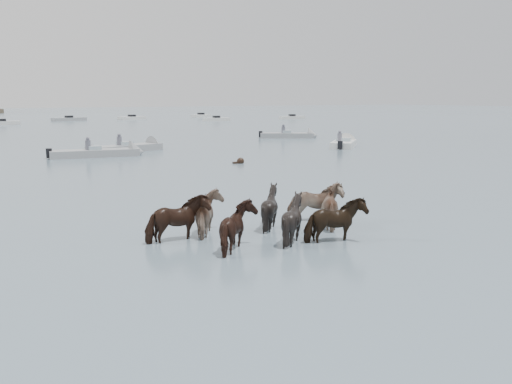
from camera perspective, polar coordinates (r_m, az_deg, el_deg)
ground at (r=15.55m, az=2.09°, el=-5.07°), size 400.00×400.00×0.00m
pony_herd at (r=16.30m, az=1.77°, el=-2.51°), size 6.65×3.88×1.52m
swimming_pony at (r=33.89m, az=-1.63°, el=3.06°), size 0.72×0.44×0.44m
motorboat_b at (r=39.22m, az=-14.69°, el=3.81°), size 6.36×2.32×1.92m
motorboat_c at (r=42.72m, az=-12.08°, el=4.36°), size 6.26×3.28×1.92m
motorboat_d at (r=46.03m, az=8.84°, el=4.82°), size 4.54×4.47×1.92m
motorboat_e at (r=55.10m, az=3.91°, el=5.66°), size 5.50×4.29×1.92m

